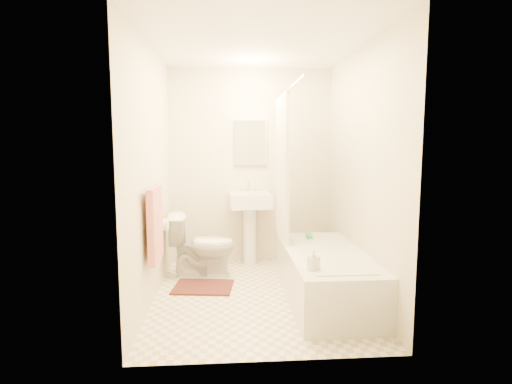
{
  "coord_description": "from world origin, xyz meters",
  "views": [
    {
      "loc": [
        -0.29,
        -3.77,
        1.48
      ],
      "look_at": [
        0.0,
        0.25,
        1.0
      ],
      "focal_mm": 28.0,
      "sensor_mm": 36.0,
      "label": 1
    }
  ],
  "objects": [
    {
      "name": "floor",
      "position": [
        0.0,
        0.0,
        0.0
      ],
      "size": [
        2.4,
        2.4,
        0.0
      ],
      "primitive_type": "plane",
      "color": "beige",
      "rests_on": "ground"
    },
    {
      "name": "ceiling",
      "position": [
        0.0,
        0.0,
        2.4
      ],
      "size": [
        2.4,
        2.4,
        0.0
      ],
      "primitive_type": "plane",
      "color": "white",
      "rests_on": "ground"
    },
    {
      "name": "wall_back",
      "position": [
        0.0,
        1.2,
        1.2
      ],
      "size": [
        2.0,
        0.02,
        2.4
      ],
      "primitive_type": "cube",
      "color": "beige",
      "rests_on": "ground"
    },
    {
      "name": "wall_left",
      "position": [
        -1.0,
        0.0,
        1.2
      ],
      "size": [
        0.02,
        2.4,
        2.4
      ],
      "primitive_type": "cube",
      "color": "beige",
      "rests_on": "ground"
    },
    {
      "name": "wall_right",
      "position": [
        1.0,
        0.0,
        1.2
      ],
      "size": [
        0.02,
        2.4,
        2.4
      ],
      "primitive_type": "cube",
      "color": "beige",
      "rests_on": "ground"
    },
    {
      "name": "mirror",
      "position": [
        0.0,
        1.18,
        1.5
      ],
      "size": [
        0.4,
        0.03,
        0.55
      ],
      "primitive_type": "cube",
      "color": "white",
      "rests_on": "wall_back"
    },
    {
      "name": "curtain_rod",
      "position": [
        0.3,
        0.1,
        2.0
      ],
      "size": [
        0.03,
        1.7,
        0.03
      ],
      "primitive_type": "cylinder",
      "rotation": [
        1.57,
        0.0,
        0.0
      ],
      "color": "silver",
      "rests_on": "wall_back"
    },
    {
      "name": "shower_curtain",
      "position": [
        0.3,
        0.5,
        1.22
      ],
      "size": [
        0.04,
        0.8,
        1.55
      ],
      "primitive_type": "cube",
      "color": "silver",
      "rests_on": "curtain_rod"
    },
    {
      "name": "towel_bar",
      "position": [
        -0.96,
        -0.25,
        1.1
      ],
      "size": [
        0.02,
        0.6,
        0.02
      ],
      "primitive_type": "cylinder",
      "rotation": [
        1.57,
        0.0,
        0.0
      ],
      "color": "silver",
      "rests_on": "wall_left"
    },
    {
      "name": "towel",
      "position": [
        -0.93,
        -0.25,
        0.78
      ],
      "size": [
        0.06,
        0.45,
        0.66
      ],
      "primitive_type": "cube",
      "color": "#CC7266",
      "rests_on": "towel_bar"
    },
    {
      "name": "toilet_paper",
      "position": [
        -0.93,
        0.12,
        0.7
      ],
      "size": [
        0.11,
        0.12,
        0.12
      ],
      "primitive_type": "cylinder",
      "rotation": [
        0.0,
        1.57,
        0.0
      ],
      "color": "white",
      "rests_on": "wall_left"
    },
    {
      "name": "toilet",
      "position": [
        -0.58,
        0.62,
        0.35
      ],
      "size": [
        0.73,
        0.42,
        0.71
      ],
      "primitive_type": "imported",
      "rotation": [
        0.0,
        0.0,
        1.6
      ],
      "color": "white",
      "rests_on": "floor"
    },
    {
      "name": "sink",
      "position": [
        -0.02,
        1.06,
        0.49
      ],
      "size": [
        0.53,
        0.44,
        0.97
      ],
      "primitive_type": null,
      "rotation": [
        0.0,
        0.0,
        0.09
      ],
      "color": "white",
      "rests_on": "floor"
    },
    {
      "name": "bathtub",
      "position": [
        0.64,
        -0.11,
        0.23
      ],
      "size": [
        0.72,
        1.65,
        0.46
      ],
      "primitive_type": null,
      "color": "silver",
      "rests_on": "floor"
    },
    {
      "name": "bath_mat",
      "position": [
        -0.55,
        0.25,
        0.01
      ],
      "size": [
        0.65,
        0.52,
        0.02
      ],
      "primitive_type": "cube",
      "rotation": [
        0.0,
        0.0,
        -0.12
      ],
      "color": "#49281D",
      "rests_on": "floor"
    },
    {
      "name": "soap_bottle",
      "position": [
        0.4,
        -0.67,
        0.55
      ],
      "size": [
        0.1,
        0.1,
        0.17
      ],
      "primitive_type": "imported",
      "rotation": [
        0.0,
        0.0,
        0.42
      ],
      "color": "white",
      "rests_on": "bathtub"
    },
    {
      "name": "scrub_brush",
      "position": [
        0.6,
        0.45,
        0.48
      ],
      "size": [
        0.08,
        0.21,
        0.04
      ],
      "primitive_type": "cube",
      "rotation": [
        0.0,
        0.0,
        -0.1
      ],
      "color": "green",
      "rests_on": "bathtub"
    }
  ]
}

